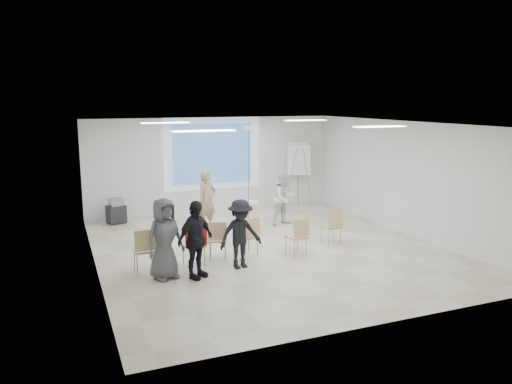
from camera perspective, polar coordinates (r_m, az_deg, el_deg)
name	(u,v)px	position (r m, az deg, el deg)	size (l,w,h in m)	color
floor	(268,250)	(12.21, 1.42, -6.65)	(8.00, 9.00, 0.10)	beige
ceiling	(269,122)	(11.67, 1.49, 8.04)	(8.00, 9.00, 0.10)	white
wall_back	(212,164)	(16.07, -5.03, 3.16)	(8.00, 0.10, 3.00)	silver
wall_left	(90,200)	(10.91, -18.46, -0.89)	(0.10, 9.00, 3.00)	silver
wall_right	(407,177)	(13.94, 16.91, 1.60)	(0.10, 9.00, 3.00)	silver
projection_halo	(213,154)	(15.97, -4.98, 4.37)	(3.20, 0.01, 2.30)	silver
projection_image	(213,154)	(15.96, -4.96, 4.37)	(2.60, 0.01, 1.90)	#356BB5
pedestal_table	(249,211)	(14.36, -0.77, -2.24)	(0.71, 0.71, 0.69)	white
player_left	(207,197)	(13.59, -5.62, -0.57)	(0.69, 0.47, 1.90)	tan
player_right	(284,195)	(14.28, 3.26, -0.38)	(0.82, 0.66, 1.71)	white
controller_left	(210,184)	(13.82, -5.23, 0.90)	(0.04, 0.13, 0.04)	silver
controller_right	(275,184)	(14.37, 2.20, 0.91)	(0.04, 0.11, 0.04)	silver
chair_far_left	(145,247)	(10.57, -12.60, -6.18)	(0.45, 0.48, 0.96)	tan
chair_left_mid	(195,243)	(10.81, -6.94, -5.81)	(0.51, 0.54, 0.90)	tan
chair_left_inner	(218,237)	(11.22, -4.42, -5.18)	(0.54, 0.56, 0.89)	tan
chair_center	(249,234)	(11.40, -0.82, -4.79)	(0.54, 0.56, 0.92)	tan
chair_right_inner	(298,234)	(11.47, 4.84, -4.83)	(0.49, 0.51, 0.89)	#CFB877
chair_right_far	(333,224)	(12.49, 8.79, -3.62)	(0.43, 0.46, 0.90)	tan
red_jacket	(196,236)	(10.62, -6.85, -5.04)	(0.47, 0.11, 0.44)	maroon
laptop	(217,238)	(11.32, -4.43, -5.28)	(0.33, 0.24, 0.03)	black
audience_left	(195,234)	(10.05, -6.95, -4.79)	(1.06, 0.64, 1.83)	black
audience_mid	(240,230)	(10.59, -1.79, -4.31)	(1.09, 0.60, 1.69)	black
audience_outer	(164,234)	(10.12, -10.44, -4.73)	(0.90, 0.60, 1.85)	#515256
flipchart_easel	(299,160)	(16.82, 4.93, 3.72)	(0.87, 0.69, 2.13)	gray
av_cart	(116,212)	(15.03, -15.69, -2.20)	(0.58, 0.51, 0.75)	black
ceiling_projector	(250,133)	(13.11, -0.74, 6.74)	(0.30, 0.25, 3.00)	white
fluor_panel_nw	(165,123)	(12.98, -10.32, 7.78)	(1.20, 0.30, 0.02)	white
fluor_panel_ne	(305,120)	(14.34, 5.67, 8.15)	(1.20, 0.30, 0.02)	white
fluor_panel_sw	(204,131)	(9.59, -5.98, 6.95)	(1.20, 0.30, 0.02)	white
fluor_panel_se	(380,127)	(11.36, 13.94, 7.26)	(1.20, 0.30, 0.02)	white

